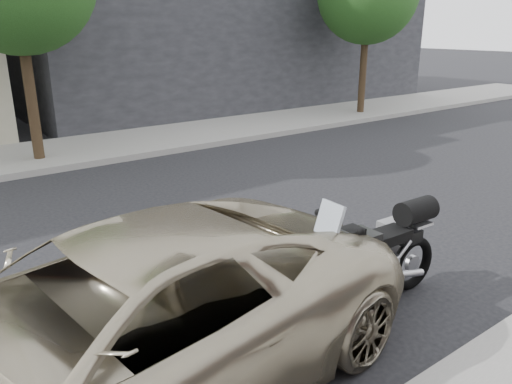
# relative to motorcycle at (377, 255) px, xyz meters

# --- Properties ---
(ground) EXTENTS (120.00, 120.00, 0.00)m
(ground) POSITION_rel_motorcycle_xyz_m (-0.54, -2.79, -0.61)
(ground) COLOR black
(ground) RESTS_ON ground
(far_sidewalk) EXTENTS (44.00, 3.00, 0.15)m
(far_sidewalk) POSITION_rel_motorcycle_xyz_m (-0.54, -9.29, -0.53)
(far_sidewalk) COLOR gray
(far_sidewalk) RESTS_ON ground
(far_building_dark) EXTENTS (16.00, 11.00, 7.00)m
(far_building_dark) POSITION_rel_motorcycle_xyz_m (-7.54, -16.29, 2.89)
(far_building_dark) COLOR #242428
(far_building_dark) RESTS_ON ground
(motorcycle) EXTENTS (2.23, 0.72, 1.41)m
(motorcycle) POSITION_rel_motorcycle_xyz_m (0.00, 0.00, 0.00)
(motorcycle) COLOR black
(motorcycle) RESTS_ON ground
(minivan) EXTENTS (5.62, 3.11, 1.49)m
(minivan) POSITION_rel_motorcycle_xyz_m (3.01, -0.19, 0.13)
(minivan) COLOR #B3A88B
(minivan) RESTS_ON ground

